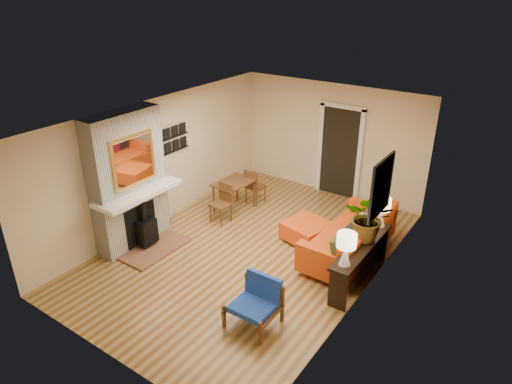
# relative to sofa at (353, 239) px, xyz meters

# --- Properties ---
(room_shell) EXTENTS (6.50, 6.50, 6.50)m
(room_shell) POSITION_rel_sofa_xyz_m (-1.06, 1.73, 0.85)
(room_shell) COLOR #B88746
(room_shell) RESTS_ON ground
(fireplace) EXTENTS (1.09, 1.68, 2.60)m
(fireplace) POSITION_rel_sofa_xyz_m (-3.67, -1.90, 0.85)
(fireplace) COLOR white
(fireplace) RESTS_ON ground
(sofa) EXTENTS (1.00, 2.26, 0.88)m
(sofa) POSITION_rel_sofa_xyz_m (0.00, 0.00, 0.00)
(sofa) COLOR silver
(sofa) RESTS_ON ground
(ottoman) EXTENTS (0.93, 0.93, 0.39)m
(ottoman) POSITION_rel_sofa_xyz_m (-0.97, 0.03, -0.16)
(ottoman) COLOR silver
(ottoman) RESTS_ON ground
(blue_chair) EXTENTS (0.69, 0.68, 0.72)m
(blue_chair) POSITION_rel_sofa_xyz_m (-0.46, -2.42, -0.00)
(blue_chair) COLOR brown
(blue_chair) RESTS_ON ground
(dining_table) EXTENTS (0.73, 1.56, 0.83)m
(dining_table) POSITION_rel_sofa_xyz_m (-2.86, 0.27, 0.16)
(dining_table) COLOR brown
(dining_table) RESTS_ON ground
(console_table) EXTENTS (0.34, 1.85, 0.72)m
(console_table) POSITION_rel_sofa_xyz_m (0.40, -0.63, 0.19)
(console_table) COLOR black
(console_table) RESTS_ON ground
(lamp_near) EXTENTS (0.30, 0.30, 0.54)m
(lamp_near) POSITION_rel_sofa_xyz_m (0.40, -1.32, 0.67)
(lamp_near) COLOR white
(lamp_near) RESTS_ON console_table
(lamp_far) EXTENTS (0.30, 0.30, 0.54)m
(lamp_far) POSITION_rel_sofa_xyz_m (0.40, 0.13, 0.67)
(lamp_far) COLOR white
(lamp_far) RESTS_ON console_table
(houseplant) EXTENTS (0.87, 0.80, 0.83)m
(houseplant) POSITION_rel_sofa_xyz_m (0.39, -0.43, 0.75)
(houseplant) COLOR #1E5919
(houseplant) RESTS_ON console_table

